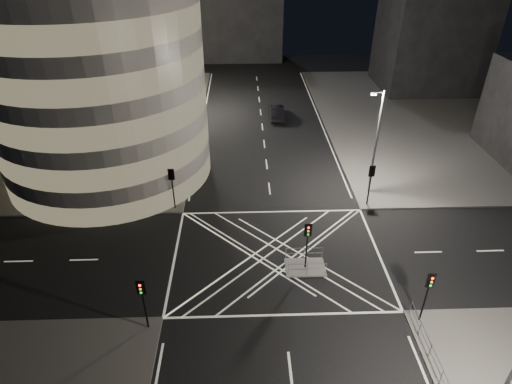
{
  "coord_description": "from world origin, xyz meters",
  "views": [
    {
      "loc": [
        -2.53,
        -25.59,
        22.09
      ],
      "look_at": [
        -1.5,
        4.65,
        3.0
      ],
      "focal_mm": 30.0,
      "sensor_mm": 36.0,
      "label": 1
    }
  ],
  "objects_px": {
    "traffic_signal_island": "(307,238)",
    "traffic_signal_nr": "(428,289)",
    "traffic_signal_fl": "(172,181)",
    "traffic_signal_fr": "(371,178)",
    "central_island": "(305,267)",
    "sedan": "(277,112)",
    "street_lamp_left_far": "(189,73)",
    "street_lamp_right_far": "(376,140)",
    "traffic_signal_nl": "(142,296)",
    "street_lamp_left_near": "(170,129)"
  },
  "relations": [
    {
      "from": "traffic_signal_island",
      "to": "traffic_signal_nr",
      "type": "bearing_deg",
      "value": -37.93
    },
    {
      "from": "traffic_signal_fl",
      "to": "traffic_signal_fr",
      "type": "xyz_separation_m",
      "value": [
        17.6,
        0.0,
        0.0
      ]
    },
    {
      "from": "central_island",
      "to": "sedan",
      "type": "bearing_deg",
      "value": 89.96
    },
    {
      "from": "traffic_signal_fl",
      "to": "street_lamp_left_far",
      "type": "height_order",
      "value": "street_lamp_left_far"
    },
    {
      "from": "traffic_signal_island",
      "to": "traffic_signal_fr",
      "type": "bearing_deg",
      "value": 50.67
    },
    {
      "from": "traffic_signal_fr",
      "to": "street_lamp_right_far",
      "type": "bearing_deg",
      "value": 73.89
    },
    {
      "from": "traffic_signal_nr",
      "to": "street_lamp_left_far",
      "type": "relative_size",
      "value": 0.4
    },
    {
      "from": "traffic_signal_nl",
      "to": "traffic_signal_nr",
      "type": "distance_m",
      "value": 17.6
    },
    {
      "from": "sedan",
      "to": "street_lamp_right_far",
      "type": "bearing_deg",
      "value": 110.36
    },
    {
      "from": "traffic_signal_fl",
      "to": "traffic_signal_island",
      "type": "bearing_deg",
      "value": -37.54
    },
    {
      "from": "traffic_signal_nl",
      "to": "street_lamp_left_far",
      "type": "bearing_deg",
      "value": 90.99
    },
    {
      "from": "traffic_signal_fr",
      "to": "sedan",
      "type": "relative_size",
      "value": 0.77
    },
    {
      "from": "street_lamp_right_far",
      "to": "sedan",
      "type": "height_order",
      "value": "street_lamp_right_far"
    },
    {
      "from": "street_lamp_right_far",
      "to": "central_island",
      "type": "bearing_deg",
      "value": -125.3
    },
    {
      "from": "traffic_signal_nl",
      "to": "traffic_signal_fr",
      "type": "distance_m",
      "value": 22.24
    },
    {
      "from": "central_island",
      "to": "street_lamp_left_near",
      "type": "distance_m",
      "value": 18.52
    },
    {
      "from": "street_lamp_right_far",
      "to": "sedan",
      "type": "xyz_separation_m",
      "value": [
        -7.42,
        18.87,
        -4.68
      ]
    },
    {
      "from": "traffic_signal_fr",
      "to": "traffic_signal_island",
      "type": "xyz_separation_m",
      "value": [
        -6.8,
        -8.3,
        0.0
      ]
    },
    {
      "from": "traffic_signal_fr",
      "to": "street_lamp_left_near",
      "type": "height_order",
      "value": "street_lamp_left_near"
    },
    {
      "from": "street_lamp_left_near",
      "to": "street_lamp_right_far",
      "type": "xyz_separation_m",
      "value": [
        18.87,
        -3.0,
        0.0
      ]
    },
    {
      "from": "central_island",
      "to": "traffic_signal_island",
      "type": "relative_size",
      "value": 0.75
    },
    {
      "from": "sedan",
      "to": "traffic_signal_fl",
      "type": "bearing_deg",
      "value": 61.72
    },
    {
      "from": "street_lamp_left_near",
      "to": "traffic_signal_island",
      "type": "bearing_deg",
      "value": -49.73
    },
    {
      "from": "traffic_signal_nl",
      "to": "sedan",
      "type": "relative_size",
      "value": 0.77
    },
    {
      "from": "traffic_signal_island",
      "to": "street_lamp_right_far",
      "type": "relative_size",
      "value": 0.4
    },
    {
      "from": "street_lamp_left_near",
      "to": "street_lamp_left_far",
      "type": "relative_size",
      "value": 1.0
    },
    {
      "from": "street_lamp_left_far",
      "to": "traffic_signal_nr",
      "type": "bearing_deg",
      "value": -63.64
    },
    {
      "from": "central_island",
      "to": "street_lamp_left_near",
      "type": "relative_size",
      "value": 0.3
    },
    {
      "from": "traffic_signal_nr",
      "to": "street_lamp_right_far",
      "type": "distance_m",
      "value": 16.03
    },
    {
      "from": "street_lamp_left_near",
      "to": "traffic_signal_nr",
      "type": "bearing_deg",
      "value": -45.87
    },
    {
      "from": "central_island",
      "to": "street_lamp_left_far",
      "type": "bearing_deg",
      "value": 109.95
    },
    {
      "from": "traffic_signal_fr",
      "to": "street_lamp_left_near",
      "type": "xyz_separation_m",
      "value": [
        -18.24,
        5.2,
        2.63
      ]
    },
    {
      "from": "street_lamp_right_far",
      "to": "street_lamp_left_near",
      "type": "bearing_deg",
      "value": 170.97
    },
    {
      "from": "traffic_signal_island",
      "to": "street_lamp_left_near",
      "type": "relative_size",
      "value": 0.4
    },
    {
      "from": "central_island",
      "to": "traffic_signal_fl",
      "type": "bearing_deg",
      "value": 142.46
    },
    {
      "from": "traffic_signal_nr",
      "to": "traffic_signal_island",
      "type": "relative_size",
      "value": 1.0
    },
    {
      "from": "street_lamp_right_far",
      "to": "traffic_signal_nr",
      "type": "bearing_deg",
      "value": -92.3
    },
    {
      "from": "street_lamp_left_far",
      "to": "street_lamp_right_far",
      "type": "bearing_deg",
      "value": -48.06
    },
    {
      "from": "street_lamp_left_near",
      "to": "traffic_signal_nl",
      "type": "bearing_deg",
      "value": -88.06
    },
    {
      "from": "central_island",
      "to": "traffic_signal_island",
      "type": "bearing_deg",
      "value": 0.0
    },
    {
      "from": "street_lamp_right_far",
      "to": "traffic_signal_nl",
      "type": "bearing_deg",
      "value": -139.09
    },
    {
      "from": "traffic_signal_nr",
      "to": "traffic_signal_island",
      "type": "height_order",
      "value": "same"
    },
    {
      "from": "traffic_signal_island",
      "to": "street_lamp_right_far",
      "type": "bearing_deg",
      "value": 54.7
    },
    {
      "from": "traffic_signal_nl",
      "to": "street_lamp_left_near",
      "type": "relative_size",
      "value": 0.4
    },
    {
      "from": "street_lamp_right_far",
      "to": "traffic_signal_fl",
      "type": "bearing_deg",
      "value": -173.12
    },
    {
      "from": "central_island",
      "to": "street_lamp_left_far",
      "type": "distance_m",
      "value": 33.95
    },
    {
      "from": "sedan",
      "to": "traffic_signal_island",
      "type": "bearing_deg",
      "value": 88.87
    },
    {
      "from": "central_island",
      "to": "traffic_signal_nl",
      "type": "xyz_separation_m",
      "value": [
        -10.8,
        -5.3,
        2.84
      ]
    },
    {
      "from": "traffic_signal_island",
      "to": "central_island",
      "type": "bearing_deg",
      "value": 0.0
    },
    {
      "from": "traffic_signal_fr",
      "to": "sedan",
      "type": "xyz_separation_m",
      "value": [
        -6.78,
        21.07,
        -2.06
      ]
    }
  ]
}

